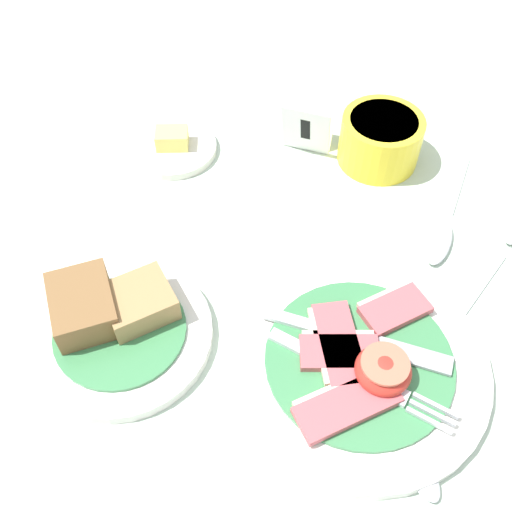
{
  "coord_description": "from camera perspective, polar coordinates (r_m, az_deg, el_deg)",
  "views": [
    {
      "loc": [
        0.01,
        -0.28,
        0.52
      ],
      "look_at": [
        -0.06,
        0.11,
        0.02
      ],
      "focal_mm": 42.0,
      "sensor_mm": 36.0,
      "label": 1
    }
  ],
  "objects": [
    {
      "name": "teaspoon_stray",
      "position": [
        0.73,
        23.1,
        1.4
      ],
      "size": [
        0.11,
        0.18,
        0.01
      ],
      "rotation": [
        0.0,
        0.0,
        1.06
      ],
      "color": "silver",
      "rests_on": "ground_plane"
    },
    {
      "name": "breakfast_plate",
      "position": [
        0.58,
        9.81,
        -9.97
      ],
      "size": [
        0.25,
        0.25,
        0.04
      ],
      "color": "silver",
      "rests_on": "ground_plane"
    },
    {
      "name": "bread_plate",
      "position": [
        0.61,
        -13.13,
        -6.04
      ],
      "size": [
        0.18,
        0.18,
        0.05
      ],
      "color": "silver",
      "rests_on": "ground_plane"
    },
    {
      "name": "teaspoon_near_cup",
      "position": [
        0.71,
        17.48,
        2.79
      ],
      "size": [
        0.06,
        0.19,
        0.01
      ],
      "rotation": [
        0.0,
        0.0,
        4.48
      ],
      "color": "silver",
      "rests_on": "ground_plane"
    },
    {
      "name": "ground_plane",
      "position": [
        0.59,
        3.89,
        -10.27
      ],
      "size": [
        3.0,
        3.0,
        0.0
      ],
      "primitive_type": "plane",
      "color": "#B7CCB7"
    },
    {
      "name": "butter_dish",
      "position": [
        0.78,
        -7.9,
        10.31
      ],
      "size": [
        0.11,
        0.11,
        0.03
      ],
      "color": "silver",
      "rests_on": "ground_plane"
    },
    {
      "name": "teaspoon_by_saucer",
      "position": [
        0.55,
        16.35,
        -20.91
      ],
      "size": [
        0.11,
        0.18,
        0.01
      ],
      "rotation": [
        0.0,
        0.0,
        2.08
      ],
      "color": "silver",
      "rests_on": "ground_plane"
    },
    {
      "name": "sugar_cup",
      "position": [
        0.76,
        11.77,
        10.88
      ],
      "size": [
        0.1,
        0.1,
        0.06
      ],
      "color": "yellow",
      "rests_on": "ground_plane"
    },
    {
      "name": "number_card",
      "position": [
        0.76,
        4.99,
        12.34
      ],
      "size": [
        0.07,
        0.05,
        0.07
      ],
      "rotation": [
        0.0,
        0.0,
        -0.15
      ],
      "color": "white",
      "rests_on": "ground_plane"
    }
  ]
}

